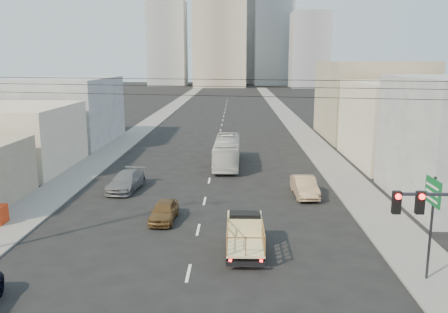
{
  "coord_description": "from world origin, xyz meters",
  "views": [
    {
      "loc": [
        2.26,
        -19.28,
        10.08
      ],
      "look_at": [
        1.44,
        13.19,
        3.5
      ],
      "focal_mm": 38.0,
      "sensor_mm": 36.0,
      "label": 1
    }
  ],
  "objects_px": {
    "flatbed_pickup": "(245,232)",
    "green_sign": "(432,204)",
    "city_bus": "(227,151)",
    "sedan_tan": "(305,187)",
    "sedan_grey": "(126,181)",
    "sedan_brown": "(164,211)"
  },
  "relations": [
    {
      "from": "flatbed_pickup",
      "to": "sedan_brown",
      "type": "distance_m",
      "value": 7.06
    },
    {
      "from": "sedan_brown",
      "to": "green_sign",
      "type": "relative_size",
      "value": 0.76
    },
    {
      "from": "green_sign",
      "to": "sedan_tan",
      "type": "bearing_deg",
      "value": 104.73
    },
    {
      "from": "flatbed_pickup",
      "to": "city_bus",
      "type": "bearing_deg",
      "value": 93.63
    },
    {
      "from": "flatbed_pickup",
      "to": "sedan_brown",
      "type": "height_order",
      "value": "flatbed_pickup"
    },
    {
      "from": "flatbed_pickup",
      "to": "city_bus",
      "type": "xyz_separation_m",
      "value": [
        -1.36,
        21.38,
        0.29
      ]
    },
    {
      "from": "flatbed_pickup",
      "to": "sedan_tan",
      "type": "relative_size",
      "value": 0.98
    },
    {
      "from": "sedan_tan",
      "to": "sedan_grey",
      "type": "bearing_deg",
      "value": 172.11
    },
    {
      "from": "sedan_tan",
      "to": "sedan_grey",
      "type": "height_order",
      "value": "sedan_tan"
    },
    {
      "from": "city_bus",
      "to": "sedan_brown",
      "type": "bearing_deg",
      "value": -101.8
    },
    {
      "from": "sedan_brown",
      "to": "city_bus",
      "type": "bearing_deg",
      "value": 79.59
    },
    {
      "from": "sedan_brown",
      "to": "sedan_tan",
      "type": "bearing_deg",
      "value": 33.38
    },
    {
      "from": "sedan_brown",
      "to": "sedan_tan",
      "type": "distance_m",
      "value": 11.44
    },
    {
      "from": "sedan_brown",
      "to": "green_sign",
      "type": "xyz_separation_m",
      "value": [
        13.47,
        -8.08,
        3.09
      ]
    },
    {
      "from": "sedan_brown",
      "to": "flatbed_pickup",
      "type": "bearing_deg",
      "value": -41.53
    },
    {
      "from": "sedan_tan",
      "to": "green_sign",
      "type": "height_order",
      "value": "green_sign"
    },
    {
      "from": "sedan_grey",
      "to": "green_sign",
      "type": "xyz_separation_m",
      "value": [
        17.57,
        -15.31,
        3.01
      ]
    },
    {
      "from": "sedan_brown",
      "to": "sedan_tan",
      "type": "relative_size",
      "value": 0.84
    },
    {
      "from": "city_bus",
      "to": "green_sign",
      "type": "distance_m",
      "value": 26.54
    },
    {
      "from": "city_bus",
      "to": "sedan_grey",
      "type": "xyz_separation_m",
      "value": [
        -7.82,
        -9.26,
        -0.66
      ]
    },
    {
      "from": "flatbed_pickup",
      "to": "green_sign",
      "type": "height_order",
      "value": "green_sign"
    },
    {
      "from": "city_bus",
      "to": "sedan_tan",
      "type": "bearing_deg",
      "value": -59.26
    }
  ]
}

